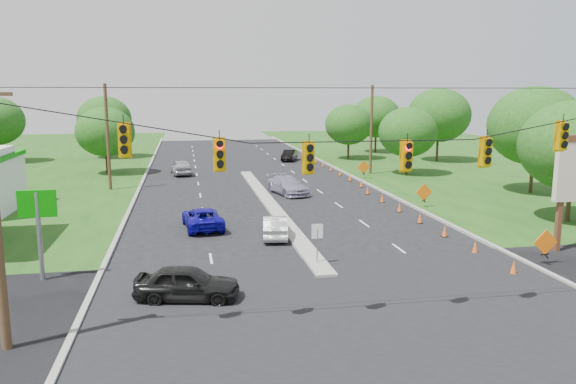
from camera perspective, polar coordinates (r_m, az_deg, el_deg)
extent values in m
plane|color=black|center=(21.96, 6.67, -12.05)|extent=(160.00, 160.00, 0.00)
cube|color=black|center=(21.96, 6.67, -12.05)|extent=(160.00, 14.00, 0.02)
cube|color=gray|center=(50.25, -14.86, 0.28)|extent=(0.25, 110.00, 0.16)
cube|color=gray|center=(52.65, 7.62, 0.97)|extent=(0.25, 110.00, 0.16)
cube|color=gray|center=(41.69, -1.81, -1.34)|extent=(1.00, 34.00, 0.18)
cylinder|color=gray|center=(27.15, 2.98, -5.64)|extent=(0.06, 0.06, 1.80)
cube|color=white|center=(26.94, 3.00, -4.00)|extent=(0.55, 0.04, 0.70)
cylinder|color=black|center=(19.44, 7.96, 6.30)|extent=(24.00, 0.04, 0.04)
cube|color=#E0A000|center=(18.57, -16.30, 5.05)|extent=(0.34, 0.24, 1.00)
cube|color=#E0A000|center=(18.55, -6.95, 3.75)|extent=(0.34, 0.24, 1.00)
cube|color=#E0A000|center=(18.99, 2.14, 3.43)|extent=(0.34, 0.24, 1.00)
cube|color=#E0A000|center=(20.05, 11.97, 3.57)|extent=(0.34, 0.24, 1.00)
cube|color=#E0A000|center=(21.36, 19.46, 3.83)|extent=(0.34, 0.24, 1.00)
cube|color=#E0A000|center=(22.96, 26.08, 5.10)|extent=(0.34, 0.24, 1.00)
cylinder|color=#422D1C|center=(49.96, -17.85, 5.29)|extent=(0.28, 0.28, 9.00)
cylinder|color=#422D1C|center=(57.63, 8.46, 6.23)|extent=(0.28, 0.28, 9.00)
cylinder|color=gray|center=(26.93, -23.91, -4.22)|extent=(0.20, 0.20, 4.00)
cube|color=#048703|center=(26.62, -24.14, -1.09)|extent=(1.60, 0.15, 1.20)
cube|color=#59331E|center=(32.31, 25.87, -1.74)|extent=(0.25, 0.25, 4.40)
cone|color=#D9571C|center=(27.92, 21.95, -7.11)|extent=(0.32, 0.32, 0.70)
cone|color=#D9571C|center=(30.80, 18.48, -5.31)|extent=(0.32, 0.32, 0.70)
cone|color=#D9571C|center=(33.80, 15.63, -3.82)|extent=(0.32, 0.32, 0.70)
cone|color=#D9571C|center=(36.89, 13.26, -2.56)|extent=(0.32, 0.32, 0.70)
cone|color=#D9571C|center=(40.04, 11.26, -1.50)|extent=(0.32, 0.32, 0.70)
cone|color=#D9571C|center=(43.25, 9.56, -0.59)|extent=(0.32, 0.32, 0.70)
cone|color=#D9571C|center=(46.50, 8.09, 0.19)|extent=(0.32, 0.32, 0.70)
cone|color=#D9571C|center=(49.96, 7.47, 0.89)|extent=(0.32, 0.32, 0.70)
cone|color=#D9571C|center=(53.26, 6.32, 1.48)|extent=(0.32, 0.32, 0.70)
cone|color=#D9571C|center=(56.58, 5.30, 2.00)|extent=(0.32, 0.32, 0.70)
cone|color=#D9571C|center=(59.93, 4.40, 2.47)|extent=(0.32, 0.32, 0.70)
cone|color=#D9571C|center=(63.29, 3.59, 2.88)|extent=(0.32, 0.32, 0.70)
cone|color=#D9571C|center=(66.66, 2.86, 3.25)|extent=(0.32, 0.32, 0.70)
cube|color=black|center=(29.89, 24.62, -5.79)|extent=(0.06, 0.58, 0.26)
cube|color=black|center=(29.89, 24.62, -5.79)|extent=(0.06, 0.58, 0.26)
cube|color=orange|center=(29.74, 24.70, -4.67)|extent=(1.27, 0.05, 1.27)
cube|color=black|center=(41.77, 13.63, -0.84)|extent=(0.06, 0.58, 0.26)
cube|color=black|center=(41.77, 13.63, -0.84)|extent=(0.06, 0.58, 0.26)
cube|color=orange|center=(41.67, 13.67, -0.02)|extent=(1.27, 0.05, 1.27)
cube|color=black|center=(54.67, 7.68, 1.88)|extent=(0.06, 0.58, 0.26)
cube|color=black|center=(54.67, 7.68, 1.88)|extent=(0.06, 0.58, 0.26)
cube|color=orange|center=(54.59, 7.70, 2.51)|extent=(1.27, 0.05, 1.27)
cylinder|color=black|center=(60.34, -17.92, 2.93)|extent=(0.28, 0.28, 2.52)
ellipsoid|color=#194C14|center=(60.06, -18.08, 5.84)|extent=(5.88, 5.88, 5.04)
cylinder|color=black|center=(75.37, -18.01, 4.39)|extent=(0.28, 0.28, 2.88)
ellipsoid|color=#194C14|center=(75.13, -18.15, 7.06)|extent=(6.72, 6.72, 5.76)
cylinder|color=black|center=(40.18, 26.64, -0.76)|extent=(0.28, 0.28, 2.88)
ellipsoid|color=#194C14|center=(39.74, 27.04, 4.23)|extent=(6.72, 6.72, 5.76)
cylinder|color=black|center=(50.49, 23.51, 1.69)|extent=(0.28, 0.28, 3.24)
ellipsoid|color=#194C14|center=(50.13, 23.83, 6.17)|extent=(7.56, 7.56, 6.48)
cylinder|color=black|center=(58.23, 11.96, 2.96)|extent=(0.28, 0.28, 2.52)
ellipsoid|color=#194C14|center=(57.94, 12.07, 5.98)|extent=(5.88, 5.88, 5.04)
cylinder|color=black|center=(70.51, 14.92, 4.34)|extent=(0.28, 0.28, 3.24)
ellipsoid|color=#194C14|center=(70.25, 15.07, 7.55)|extent=(7.56, 7.56, 6.48)
cylinder|color=black|center=(79.15, 8.88, 5.01)|extent=(0.28, 0.28, 2.88)
ellipsoid|color=#194C14|center=(78.93, 8.95, 7.56)|extent=(6.72, 6.72, 5.76)
cylinder|color=black|center=(70.69, 6.14, 4.34)|extent=(0.28, 0.28, 2.52)
ellipsoid|color=#194C14|center=(70.46, 6.19, 6.83)|extent=(5.88, 5.88, 5.04)
imported|color=black|center=(23.13, -10.20, -9.10)|extent=(4.44, 2.51, 1.42)
imported|color=#B6B6B6|center=(32.31, -1.34, -3.55)|extent=(1.85, 4.03, 1.28)
imported|color=#0F089C|center=(34.87, -8.68, -2.62)|extent=(2.63, 4.89, 1.31)
imported|color=#8D89A2|center=(46.11, -0.03, 0.69)|extent=(3.26, 5.42, 1.47)
imported|color=#99989E|center=(58.09, -10.80, 2.50)|extent=(2.35, 4.75, 1.56)
imported|color=black|center=(68.80, 0.14, 3.75)|extent=(2.77, 4.33, 1.35)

